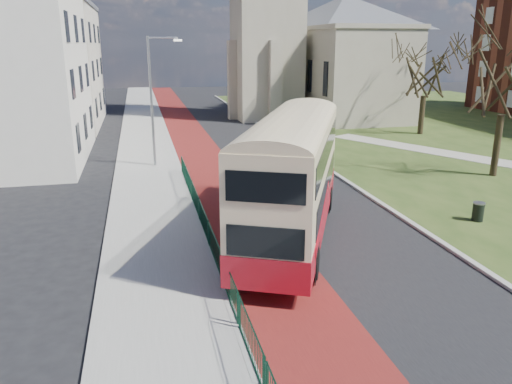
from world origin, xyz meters
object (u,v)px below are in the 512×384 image
object	(u,v)px
winter_tree_far	(426,65)
litter_bin	(478,212)
winter_tree_near	(508,64)
bus	(293,172)
streetlamp	(154,95)

from	to	relation	value
winter_tree_far	litter_bin	size ratio (longest dim) A/B	9.95
winter_tree_near	litter_bin	distance (m)	10.98
bus	winter_tree_far	bearing A→B (deg)	73.70
streetlamp	winter_tree_far	bearing A→B (deg)	17.22
bus	winter_tree_far	distance (m)	28.03
winter_tree_near	winter_tree_far	bearing A→B (deg)	76.06
bus	winter_tree_near	distance (m)	16.70
winter_tree_near	streetlamp	bearing A→B (deg)	160.32
winter_tree_near	litter_bin	world-z (taller)	winter_tree_near
streetlamp	winter_tree_near	bearing A→B (deg)	-19.68
streetlamp	bus	distance (m)	14.76
litter_bin	bus	bearing A→B (deg)	179.85
streetlamp	litter_bin	xyz separation A→B (m)	(13.53, -13.85, -4.12)
winter_tree_far	streetlamp	bearing A→B (deg)	-162.78
streetlamp	litter_bin	distance (m)	19.80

